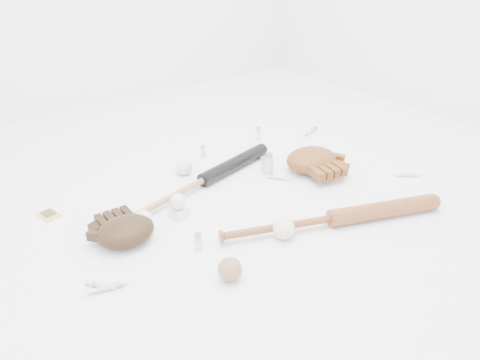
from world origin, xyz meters
TOP-DOWN VIEW (x-y plane):
  - bat_dark at (-0.09, 0.20)m, footprint 0.86×0.25m
  - bat_wood at (0.13, -0.35)m, footprint 0.88×0.40m
  - glove_dark at (-0.53, 0.03)m, footprint 0.26×0.26m
  - glove_tan at (0.40, 0.03)m, footprint 0.34×0.34m
  - trading_card at (-0.70, 0.37)m, footprint 0.08×0.10m
  - pedestal at (-0.30, 0.06)m, footprint 0.08×0.08m
  - baseball_on_pedestal at (-0.30, 0.06)m, footprint 0.06×0.06m
  - baseball_left at (-0.44, 0.07)m, footprint 0.07×0.07m
  - baseball_upper at (-0.09, 0.35)m, footprint 0.08×0.08m
  - baseball_mid at (-0.07, -0.30)m, footprint 0.08×0.08m
  - baseball_aged at (-0.36, -0.36)m, footprint 0.08×0.08m
  - syringe_0 at (-0.68, -0.17)m, footprint 0.17×0.07m
  - syringe_1 at (0.21, 0.06)m, footprint 0.10×0.13m
  - syringe_2 at (0.29, 0.27)m, footprint 0.07×0.15m
  - syringe_3 at (0.70, -0.29)m, footprint 0.13×0.11m
  - syringe_4 at (0.70, 0.34)m, footprint 0.17×0.08m
  - syringe_5 at (-0.70, -0.15)m, footprint 0.10×0.12m
  - vial_0 at (0.43, 0.45)m, footprint 0.03×0.03m
  - vial_1 at (0.07, 0.45)m, footprint 0.02×0.02m
  - vial_2 at (0.21, 0.15)m, footprint 0.03×0.03m
  - vial_3 at (0.21, 0.12)m, footprint 0.04×0.04m
  - vial_4 at (-0.35, -0.17)m, footprint 0.03×0.03m

SIDE VIEW (x-z plane):
  - trading_card at x=-0.70m, z-range 0.00..0.00m
  - syringe_5 at x=-0.70m, z-range 0.00..0.02m
  - syringe_1 at x=0.21m, z-range 0.00..0.02m
  - syringe_3 at x=0.70m, z-range 0.00..0.02m
  - syringe_2 at x=0.29m, z-range 0.00..0.02m
  - syringe_4 at x=0.70m, z-range 0.00..0.02m
  - syringe_0 at x=-0.68m, z-range 0.00..0.02m
  - pedestal at x=-0.30m, z-range 0.00..0.04m
  - vial_1 at x=0.07m, z-range 0.00..0.06m
  - bat_dark at x=-0.09m, z-range 0.00..0.06m
  - vial_4 at x=-0.35m, z-range 0.00..0.07m
  - bat_wood at x=0.13m, z-range 0.00..0.07m
  - vial_2 at x=0.21m, z-range 0.00..0.07m
  - baseball_left at x=-0.44m, z-range 0.00..0.07m
  - vial_0 at x=0.43m, z-range 0.00..0.07m
  - baseball_upper at x=-0.09m, z-range 0.00..0.08m
  - baseball_aged at x=-0.36m, z-range 0.00..0.08m
  - baseball_mid at x=-0.07m, z-range 0.00..0.08m
  - glove_dark at x=-0.53m, z-range 0.00..0.09m
  - vial_3 at x=0.21m, z-range 0.00..0.10m
  - glove_tan at x=0.40m, z-range 0.00..0.11m
  - baseball_on_pedestal at x=-0.30m, z-range 0.04..0.10m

